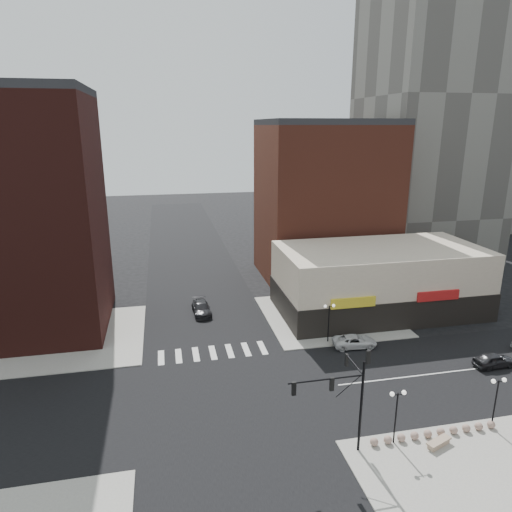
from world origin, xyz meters
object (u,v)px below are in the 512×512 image
object	(u,v)px
street_lamp_ne	(329,313)
dark_sedan_north	(201,308)
stone_bench	(439,443)
traffic_signal	(347,387)
street_lamp_se_a	(397,404)
street_lamp_se_b	(497,391)
white_suv	(355,341)
dark_sedan_east	(494,360)

from	to	relation	value
street_lamp_ne	dark_sedan_north	distance (m)	16.26
street_lamp_ne	stone_bench	size ratio (longest dim) A/B	1.96
traffic_signal	street_lamp_se_a	distance (m)	4.12
street_lamp_se_a	street_lamp_se_b	xyz separation A→B (m)	(8.00, 0.00, 0.00)
street_lamp_ne	white_suv	bearing A→B (deg)	-32.77
white_suv	dark_sedan_north	bearing A→B (deg)	55.67
street_lamp_se_a	street_lamp_ne	distance (m)	16.03
dark_sedan_north	street_lamp_se_b	bearing A→B (deg)	-56.73
dark_sedan_north	street_lamp_se_a	bearing A→B (deg)	-69.75
dark_sedan_east	stone_bench	world-z (taller)	dark_sedan_east
street_lamp_se_b	street_lamp_se_a	bearing A→B (deg)	180.00
dark_sedan_north	stone_bench	size ratio (longest dim) A/B	2.32
street_lamp_se_a	dark_sedan_north	bearing A→B (deg)	113.20
street_lamp_ne	dark_sedan_east	world-z (taller)	street_lamp_ne
street_lamp_ne	white_suv	distance (m)	3.84
traffic_signal	dark_sedan_north	xyz separation A→B (m)	(-7.52, 26.17, -4.25)
street_lamp_se_a	white_suv	xyz separation A→B (m)	(3.33, 14.50, -2.66)
white_suv	dark_sedan_north	distance (m)	18.81
street_lamp_se_b	dark_sedan_north	size ratio (longest dim) A/B	0.84
street_lamp_se_b	white_suv	size ratio (longest dim) A/B	0.92
stone_bench	street_lamp_ne	bearing A→B (deg)	75.96
dark_sedan_east	dark_sedan_north	xyz separation A→B (m)	(-25.87, 18.30, 0.03)
white_suv	dark_sedan_east	world-z (taller)	dark_sedan_east
street_lamp_ne	dark_sedan_north	xyz separation A→B (m)	(-12.29, 10.34, -2.58)
dark_sedan_north	street_lamp_ne	bearing A→B (deg)	-43.02
street_lamp_se_b	dark_sedan_north	distance (m)	32.74
stone_bench	white_suv	bearing A→B (deg)	68.01
dark_sedan_north	stone_bench	xyz separation A→B (m)	(14.23, -27.34, -0.34)
stone_bench	traffic_signal	bearing A→B (deg)	149.55
street_lamp_se_b	traffic_signal	bearing A→B (deg)	179.18
traffic_signal	street_lamp_se_b	size ratio (longest dim) A/B	1.87
traffic_signal	street_lamp_se_a	bearing A→B (deg)	-2.57
street_lamp_se_a	dark_sedan_north	size ratio (longest dim) A/B	0.84
traffic_signal	stone_bench	xyz separation A→B (m)	(6.71, -1.17, -4.59)
white_suv	dark_sedan_east	bearing A→B (deg)	-115.18
street_lamp_ne	traffic_signal	bearing A→B (deg)	-106.75
street_lamp_se_a	street_lamp_se_b	world-z (taller)	same
traffic_signal	stone_bench	bearing A→B (deg)	-9.89
white_suv	stone_bench	distance (m)	15.51
dark_sedan_north	traffic_signal	bearing A→B (deg)	-76.91
traffic_signal	white_suv	distance (m)	16.57
traffic_signal	stone_bench	distance (m)	8.21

